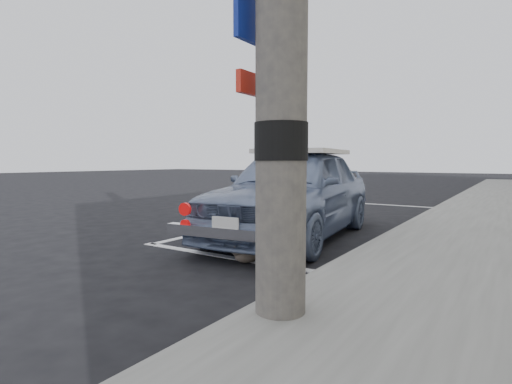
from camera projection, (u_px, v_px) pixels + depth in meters
ground at (224, 246)px, 5.53m from camera, size 80.00×80.00×0.00m
sidewalk at (501, 242)px, 5.42m from camera, size 2.80×40.00×0.15m
pline_rear at (231, 258)px, 4.83m from camera, size 3.00×0.12×0.01m
pline_front at (389, 205)px, 10.65m from camera, size 3.00×0.12×0.01m
pline_side at (278, 216)px, 8.51m from camera, size 0.12×7.00×0.01m
retro_coupe at (293, 191)px, 6.17m from camera, size 2.15×4.30×1.40m
cat at (246, 253)px, 4.60m from camera, size 0.31×0.45×0.25m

